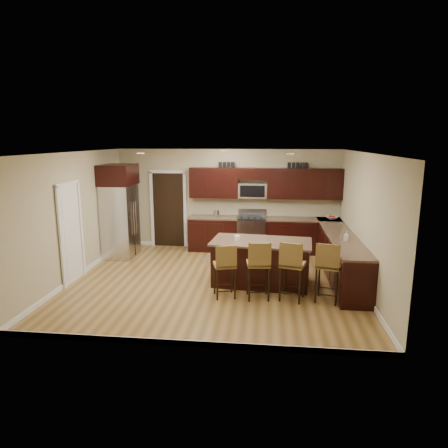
# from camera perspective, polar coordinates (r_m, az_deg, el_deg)

# --- Properties ---
(floor) EXTENTS (6.00, 6.00, 0.00)m
(floor) POSITION_cam_1_polar(r_m,az_deg,el_deg) (8.56, -1.35, -8.19)
(floor) COLOR olive
(floor) RESTS_ON ground
(ceiling) EXTENTS (6.00, 6.00, 0.00)m
(ceiling) POSITION_cam_1_polar(r_m,az_deg,el_deg) (8.04, -1.45, 10.19)
(ceiling) COLOR silver
(ceiling) RESTS_ON wall_back
(wall_back) EXTENTS (6.00, 0.00, 6.00)m
(wall_back) POSITION_cam_1_polar(r_m,az_deg,el_deg) (10.88, 0.53, 3.54)
(wall_back) COLOR tan
(wall_back) RESTS_ON floor
(wall_left) EXTENTS (0.00, 5.50, 5.50)m
(wall_left) POSITION_cam_1_polar(r_m,az_deg,el_deg) (9.09, -20.50, 1.07)
(wall_left) COLOR tan
(wall_left) RESTS_ON floor
(wall_right) EXTENTS (0.00, 5.50, 5.50)m
(wall_right) POSITION_cam_1_polar(r_m,az_deg,el_deg) (8.35, 19.47, 0.22)
(wall_right) COLOR tan
(wall_right) RESTS_ON floor
(base_cabinets) EXTENTS (4.02, 3.96, 0.92)m
(base_cabinets) POSITION_cam_1_polar(r_m,az_deg,el_deg) (9.77, 10.92, -3.00)
(base_cabinets) COLOR black
(base_cabinets) RESTS_ON floor
(upper_cabinets) EXTENTS (4.00, 0.33, 0.80)m
(upper_cabinets) POSITION_cam_1_polar(r_m,az_deg,el_deg) (10.60, 6.09, 5.91)
(upper_cabinets) COLOR black
(upper_cabinets) RESTS_ON wall_back
(range) EXTENTS (0.76, 0.64, 1.11)m
(range) POSITION_cam_1_polar(r_m,az_deg,el_deg) (10.71, 3.98, -1.42)
(range) COLOR silver
(range) RESTS_ON floor
(microwave) EXTENTS (0.76, 0.31, 0.40)m
(microwave) POSITION_cam_1_polar(r_m,az_deg,el_deg) (10.66, 4.11, 4.79)
(microwave) COLOR silver
(microwave) RESTS_ON upper_cabinets
(doorway) EXTENTS (0.85, 0.03, 2.06)m
(doorway) POSITION_cam_1_polar(r_m,az_deg,el_deg) (11.20, -7.91, 2.01)
(doorway) COLOR black
(doorway) RESTS_ON floor
(pantry_door) EXTENTS (0.03, 0.80, 2.04)m
(pantry_door) POSITION_cam_1_polar(r_m,az_deg,el_deg) (8.88, -21.09, -1.39)
(pantry_door) COLOR white
(pantry_door) RESTS_ON floor
(letter_decor) EXTENTS (2.20, 0.03, 0.15)m
(letter_decor) POSITION_cam_1_polar(r_m,az_deg,el_deg) (10.57, 5.36, 8.38)
(letter_decor) COLOR black
(letter_decor) RESTS_ON upper_cabinets
(island) EXTENTS (2.11, 1.25, 0.92)m
(island) POSITION_cam_1_polar(r_m,az_deg,el_deg) (8.34, 5.30, -5.67)
(island) COLOR black
(island) RESTS_ON floor
(stool_left) EXTENTS (0.49, 0.49, 1.05)m
(stool_left) POSITION_cam_1_polar(r_m,az_deg,el_deg) (7.51, 0.17, -5.84)
(stool_left) COLOR olive
(stool_left) RESTS_ON floor
(stool_mid) EXTENTS (0.47, 0.47, 1.12)m
(stool_mid) POSITION_cam_1_polar(r_m,az_deg,el_deg) (7.45, 4.99, -5.66)
(stool_mid) COLOR olive
(stool_mid) RESTS_ON floor
(stool_right) EXTENTS (0.52, 0.52, 1.14)m
(stool_right) POSITION_cam_1_polar(r_m,az_deg,el_deg) (7.46, 9.68, -5.68)
(stool_right) COLOR olive
(stool_right) RESTS_ON floor
(refrigerator) EXTENTS (0.79, 0.98, 2.35)m
(refrigerator) POSITION_cam_1_polar(r_m,az_deg,el_deg) (10.39, -14.68, 1.92)
(refrigerator) COLOR silver
(refrigerator) RESTS_ON floor
(floor_mat) EXTENTS (1.01, 0.68, 0.01)m
(floor_mat) POSITION_cam_1_polar(r_m,az_deg,el_deg) (10.03, -0.12, -5.08)
(floor_mat) COLOR brown
(floor_mat) RESTS_ON floor
(fruit_bowl) EXTENTS (0.36, 0.36, 0.08)m
(fruit_bowl) POSITION_cam_1_polar(r_m,az_deg,el_deg) (10.73, 15.13, 0.87)
(fruit_bowl) COLOR silver
(fruit_bowl) RESTS_ON base_cabinets
(soap_bottle) EXTENTS (0.11, 0.11, 0.19)m
(soap_bottle) POSITION_cam_1_polar(r_m,az_deg,el_deg) (8.54, 17.06, -1.66)
(soap_bottle) COLOR #B2B2B2
(soap_bottle) RESTS_ON base_cabinets
(canister_tall) EXTENTS (0.12, 0.12, 0.18)m
(canister_tall) POSITION_cam_1_polar(r_m,az_deg,el_deg) (10.67, -0.99, 1.51)
(canister_tall) COLOR silver
(canister_tall) RESTS_ON base_cabinets
(canister_short) EXTENTS (0.11, 0.11, 0.16)m
(canister_short) POSITION_cam_1_polar(r_m,az_deg,el_deg) (10.68, -1.21, 1.46)
(canister_short) COLOR silver
(canister_short) RESTS_ON base_cabinets
(island_jar) EXTENTS (0.10, 0.10, 0.10)m
(island_jar) POSITION_cam_1_polar(r_m,az_deg,el_deg) (8.21, 1.88, -1.99)
(island_jar) COLOR white
(island_jar) RESTS_ON island
(stool_extra) EXTENTS (0.52, 0.52, 1.14)m
(stool_extra) POSITION_cam_1_polar(r_m,az_deg,el_deg) (7.53, 14.64, -5.74)
(stool_extra) COLOR olive
(stool_extra) RESTS_ON floor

